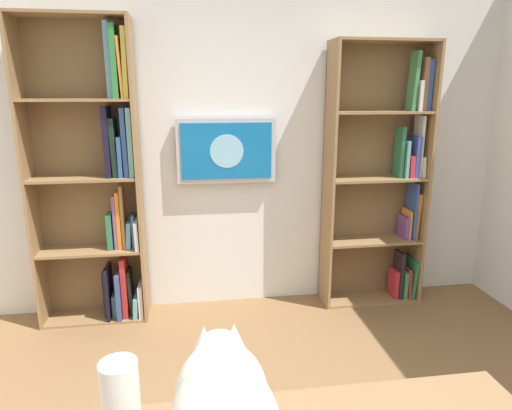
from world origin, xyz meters
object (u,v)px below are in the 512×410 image
Objects in this scene: bookshelf_left at (385,179)px; wall_mounted_tv at (226,151)px; paper_towel_roll at (121,400)px; bookshelf_right at (100,183)px.

bookshelf_left reaches higher than wall_mounted_tv.
wall_mounted_tv is 3.16× the size of paper_towel_roll.
bookshelf_right is at bearing 5.04° from wall_mounted_tv.
wall_mounted_tv is 2.40m from paper_towel_roll.
paper_towel_roll is (-0.44, 2.22, -0.20)m from bookshelf_right.
bookshelf_right is 2.28m from paper_towel_roll.
bookshelf_right is at bearing 0.13° from bookshelf_left.
paper_towel_roll is (1.79, 2.23, -0.17)m from bookshelf_left.
paper_towel_roll is at bearing 51.29° from bookshelf_left.
bookshelf_left is 1.31m from wall_mounted_tv.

